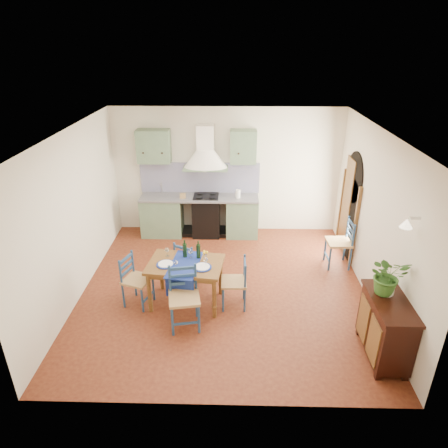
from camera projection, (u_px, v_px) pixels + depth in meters
The scene contains 13 objects.
floor at pixel (224, 289), 7.18m from camera, with size 5.00×5.00×0.00m, color #48180F.
back_wall at pixel (205, 189), 8.81m from camera, with size 5.00×0.96×2.80m.
right_wall at pixel (370, 216), 6.80m from camera, with size 0.26×5.00×2.80m.
left_wall at pixel (74, 216), 6.63m from camera, with size 0.04×5.00×2.80m, color beige.
ceiling at pixel (224, 133), 5.98m from camera, with size 5.00×5.00×0.01m, color silver.
dining_table at pixel (186, 268), 6.52m from camera, with size 1.29×1.00×1.08m.
chair_near at pixel (184, 297), 6.08m from camera, with size 0.54×0.54×0.99m.
chair_far at pixel (188, 263), 7.10m from camera, with size 0.56×0.56×0.89m.
chair_left at pixel (136, 280), 6.59m from camera, with size 0.54×0.54×0.90m.
chair_right at pixel (236, 282), 6.54m from camera, with size 0.42×0.42×0.88m.
chair_spare at pixel (341, 243), 7.70m from camera, with size 0.47×0.47×0.97m.
sideboard at pixel (385, 326), 5.47m from camera, with size 0.50×1.05×0.94m.
potted_plant at pixel (388, 275), 5.34m from camera, with size 0.50×0.43×0.55m, color #326324.
Camera 1 is at (0.15, -5.99, 4.11)m, focal length 32.00 mm.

